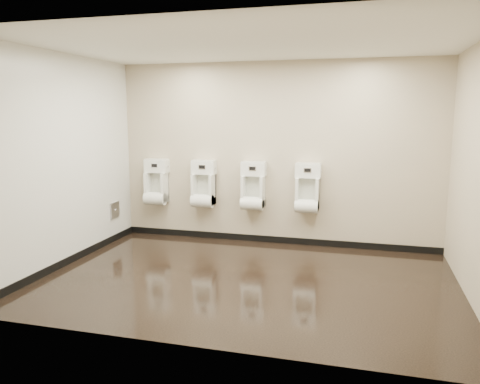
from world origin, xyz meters
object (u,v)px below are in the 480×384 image
object	(u,v)px
urinal_1	(203,187)
urinal_2	(253,189)
urinal_0	(156,185)
urinal_3	(307,192)
access_panel	(115,210)

from	to	relation	value
urinal_1	urinal_2	size ratio (longest dim) A/B	1.00
urinal_2	urinal_0	bearing A→B (deg)	180.00
urinal_0	urinal_3	distance (m)	2.47
urinal_3	urinal_1	bearing A→B (deg)	180.00
urinal_0	urinal_3	xyz separation A→B (m)	(2.47, 0.00, 0.00)
urinal_2	urinal_1	bearing A→B (deg)	180.00
urinal_2	access_panel	bearing A→B (deg)	-169.03
access_panel	urinal_0	xyz separation A→B (m)	(0.54, 0.42, 0.36)
access_panel	urinal_2	distance (m)	2.24
urinal_1	urinal_0	bearing A→B (deg)	180.00
urinal_1	urinal_2	world-z (taller)	same
urinal_3	urinal_2	bearing A→B (deg)	180.00
urinal_0	urinal_1	xyz separation A→B (m)	(0.82, 0.00, 0.00)
access_panel	urinal_1	size ratio (longest dim) A/B	0.34
access_panel	urinal_0	world-z (taller)	urinal_0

